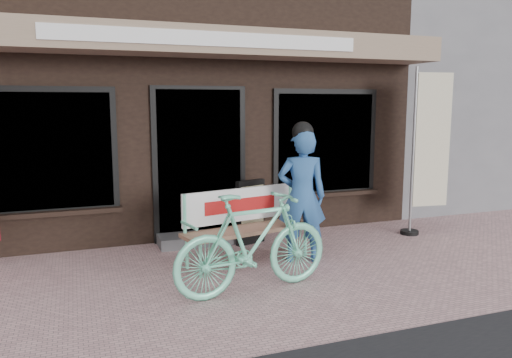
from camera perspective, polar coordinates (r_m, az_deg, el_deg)
name	(u,v)px	position (r m, az deg, el deg)	size (l,w,h in m)	color
ground	(245,285)	(5.55, -1.29, -12.04)	(70.00, 70.00, 0.00)	#C59798
storefront	(161,49)	(10.07, -10.78, 14.40)	(7.00, 6.77, 6.00)	black
neighbor_right_near	(485,71)	(14.58, 24.71, 11.20)	(10.00, 7.00, 5.60)	slate
bench	(245,219)	(6.22, -1.31, -4.63)	(1.72, 0.76, 0.91)	#75E5B9
person	(302,193)	(6.18, 5.27, -1.66)	(0.69, 0.56, 1.74)	#2C5997
bicycle	(253,243)	(5.21, -0.29, -7.28)	(0.50, 1.76, 1.06)	#75E5B9
nobori_cream	(429,149)	(7.85, 19.12, 3.24)	(0.74, 0.30, 2.49)	gray
menu_stand	(251,211)	(6.98, -0.63, -3.72)	(0.45, 0.23, 0.91)	black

